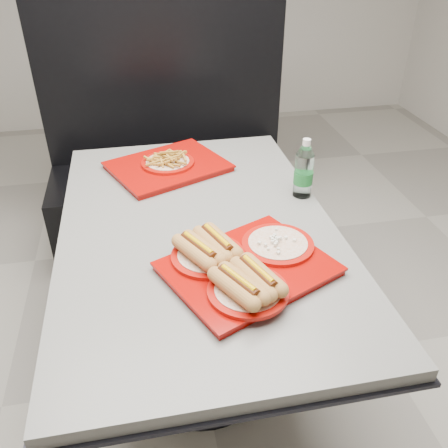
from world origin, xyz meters
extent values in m
plane|color=#9C978C|center=(0.00, 0.00, 0.00)|extent=(6.00, 6.00, 0.00)
cylinder|color=black|center=(0.00, 0.00, 0.03)|extent=(0.52, 0.52, 0.05)
cylinder|color=black|center=(0.00, 0.00, 0.38)|extent=(0.11, 0.11, 0.66)
cube|color=black|center=(0.00, 0.00, 0.70)|extent=(0.92, 1.42, 0.01)
cube|color=slate|center=(0.00, 0.00, 0.73)|extent=(0.90, 1.40, 0.04)
cube|color=black|center=(0.00, 1.02, 0.23)|extent=(1.30, 0.55, 0.45)
cube|color=black|center=(0.00, 1.26, 0.80)|extent=(1.30, 0.10, 1.10)
cube|color=#940804|center=(0.11, -0.27, 0.76)|extent=(0.54, 0.49, 0.02)
cube|color=#940804|center=(0.11, -0.27, 0.77)|extent=(0.55, 0.50, 0.01)
cylinder|color=#9F0C05|center=(0.08, -0.39, 0.78)|extent=(0.22, 0.22, 0.01)
cylinder|color=silver|center=(0.08, -0.39, 0.79)|extent=(0.18, 0.18, 0.00)
cylinder|color=#9F0C05|center=(0.00, -0.21, 0.78)|extent=(0.22, 0.22, 0.01)
cylinder|color=silver|center=(0.00, -0.21, 0.79)|extent=(0.18, 0.18, 0.00)
cylinder|color=#9F0C05|center=(0.22, -0.20, 0.78)|extent=(0.22, 0.22, 0.01)
cylinder|color=silver|center=(0.22, -0.20, 0.79)|extent=(0.18, 0.18, 0.00)
cube|color=#940804|center=(-0.06, 0.44, 0.76)|extent=(0.52, 0.47, 0.02)
cube|color=#940804|center=(-0.06, 0.44, 0.77)|extent=(0.54, 0.49, 0.01)
cylinder|color=#9F0C05|center=(-0.06, 0.44, 0.78)|extent=(0.21, 0.21, 0.01)
cylinder|color=silver|center=(-0.06, 0.44, 0.79)|extent=(0.17, 0.17, 0.00)
cylinder|color=silver|center=(0.41, 0.13, 0.83)|extent=(0.07, 0.07, 0.16)
cylinder|color=#1B6D2B|center=(0.41, 0.13, 0.82)|extent=(0.07, 0.07, 0.05)
cone|color=silver|center=(0.41, 0.13, 0.93)|extent=(0.07, 0.07, 0.04)
cylinder|color=silver|center=(0.41, 0.13, 0.96)|extent=(0.03, 0.03, 0.02)
camera|label=1|loc=(-0.17, -1.31, 1.61)|focal=38.00mm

